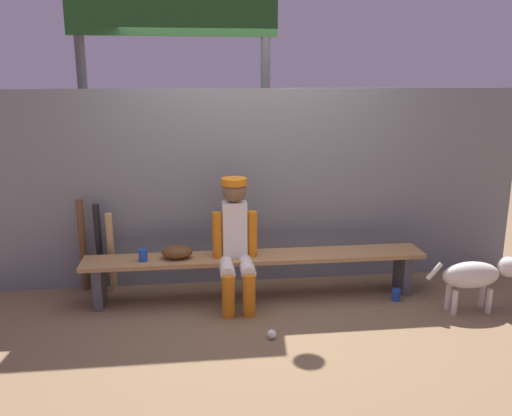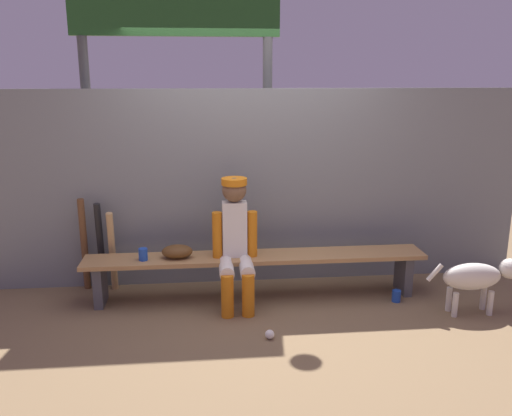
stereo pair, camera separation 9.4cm
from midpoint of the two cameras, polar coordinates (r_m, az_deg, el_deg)
ground_plane at (r=5.09m, az=-0.54°, el=-9.56°), size 30.00×30.00×0.00m
chainlink_fence at (r=5.23m, az=-1.11°, el=2.14°), size 5.47×0.03×1.92m
dugout_bench at (r=4.96m, az=-0.55°, el=-5.93°), size 3.16×0.36×0.42m
player_seated at (r=4.76m, az=-2.76°, el=-3.32°), size 0.41×0.55×1.15m
baseball_glove at (r=4.89m, az=-9.01°, el=-4.68°), size 0.28×0.20×0.12m
bat_wood_tan at (r=5.26m, az=-15.77°, el=-4.64°), size 0.08×0.19×0.80m
bat_aluminum_black at (r=5.32m, az=-16.95°, el=-4.12°), size 0.07×0.13×0.87m
bat_wood_dark at (r=5.34m, az=-18.57°, el=-3.87°), size 0.09×0.17×0.92m
baseball at (r=4.35m, az=1.06°, el=-13.39°), size 0.07×0.07×0.07m
cup_on_ground at (r=5.16m, az=14.25°, el=-9.02°), size 0.08×0.08×0.11m
cup_on_bench at (r=4.88m, az=-12.57°, el=-4.96°), size 0.08×0.08×0.11m
scoreboard at (r=5.71m, az=-8.71°, el=18.87°), size 2.38×0.27×3.58m
dog at (r=5.06m, az=22.13°, el=-6.69°), size 0.84×0.20×0.49m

